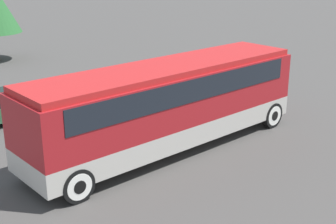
# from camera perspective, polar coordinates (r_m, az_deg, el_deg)

# --- Properties ---
(ground_plane) EXTENTS (120.00, 120.00, 0.00)m
(ground_plane) POSITION_cam_1_polar(r_m,az_deg,el_deg) (17.41, 0.00, -4.46)
(ground_plane) COLOR #423F3D
(tour_bus) EXTENTS (11.15, 2.67, 3.18)m
(tour_bus) POSITION_cam_1_polar(r_m,az_deg,el_deg) (16.80, 0.25, 1.64)
(tour_bus) COLOR #B7B2A8
(tour_bus) RESTS_ON ground_plane
(parked_car_near) EXTENTS (4.35, 1.89, 1.31)m
(parked_car_near) POSITION_cam_1_polar(r_m,az_deg,el_deg) (21.30, -18.56, 0.85)
(parked_car_near) COLOR #2D5638
(parked_car_near) RESTS_ON ground_plane
(parked_car_mid) EXTENTS (4.63, 1.82, 1.31)m
(parked_car_mid) POSITION_cam_1_polar(r_m,az_deg,el_deg) (23.43, 0.48, 3.44)
(parked_car_mid) COLOR navy
(parked_car_mid) RESTS_ON ground_plane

